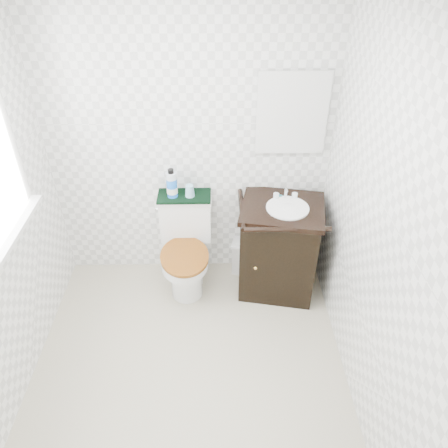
{
  "coord_description": "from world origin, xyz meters",
  "views": [
    {
      "loc": [
        0.21,
        -1.86,
        2.65
      ],
      "look_at": [
        0.26,
        0.75,
        0.77
      ],
      "focal_mm": 35.0,
      "sensor_mm": 36.0,
      "label": 1
    }
  ],
  "objects_px": {
    "mouthwash_bottle": "(172,184)",
    "cup": "(190,191)",
    "trash_bin": "(245,257)",
    "vanity": "(279,246)",
    "toilet": "(186,250)"
  },
  "relations": [
    {
      "from": "mouthwash_bottle",
      "to": "cup",
      "type": "distance_m",
      "value": 0.15
    },
    {
      "from": "trash_bin",
      "to": "vanity",
      "type": "bearing_deg",
      "value": -36.57
    },
    {
      "from": "mouthwash_bottle",
      "to": "cup",
      "type": "relative_size",
      "value": 2.51
    },
    {
      "from": "cup",
      "to": "toilet",
      "type": "bearing_deg",
      "value": -113.24
    },
    {
      "from": "vanity",
      "to": "trash_bin",
      "type": "xyz_separation_m",
      "value": [
        -0.26,
        0.2,
        -0.27
      ]
    },
    {
      "from": "toilet",
      "to": "mouthwash_bottle",
      "type": "height_order",
      "value": "mouthwash_bottle"
    },
    {
      "from": "vanity",
      "to": "cup",
      "type": "xyz_separation_m",
      "value": [
        -0.72,
        0.17,
        0.43
      ]
    },
    {
      "from": "toilet",
      "to": "vanity",
      "type": "height_order",
      "value": "vanity"
    },
    {
      "from": "mouthwash_bottle",
      "to": "vanity",
      "type": "bearing_deg",
      "value": -11.44
    },
    {
      "from": "trash_bin",
      "to": "mouthwash_bottle",
      "type": "bearing_deg",
      "value": -177.71
    },
    {
      "from": "vanity",
      "to": "mouthwash_bottle",
      "type": "height_order",
      "value": "mouthwash_bottle"
    },
    {
      "from": "vanity",
      "to": "cup",
      "type": "distance_m",
      "value": 0.86
    },
    {
      "from": "toilet",
      "to": "cup",
      "type": "bearing_deg",
      "value": 66.76
    },
    {
      "from": "vanity",
      "to": "cup",
      "type": "relative_size",
      "value": 9.65
    },
    {
      "from": "toilet",
      "to": "trash_bin",
      "type": "xyz_separation_m",
      "value": [
        0.5,
        0.13,
        -0.19
      ]
    }
  ]
}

